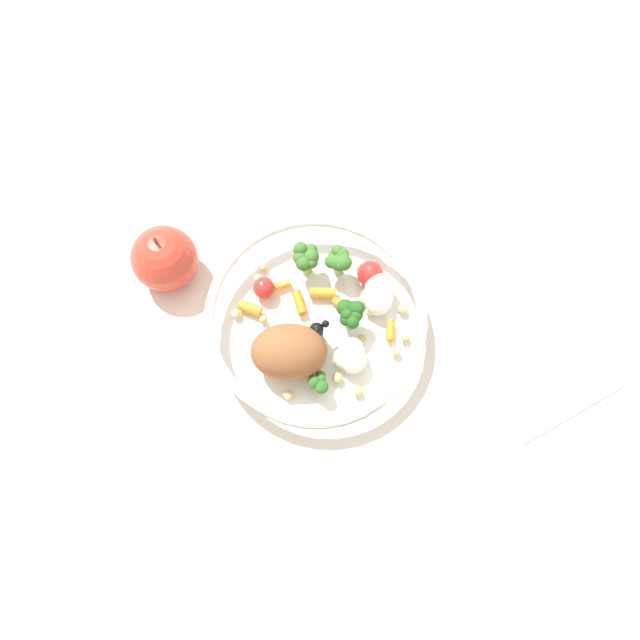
{
  "coord_description": "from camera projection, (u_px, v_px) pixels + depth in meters",
  "views": [
    {
      "loc": [
        0.02,
        0.27,
        0.71
      ],
      "look_at": [
        -0.0,
        0.01,
        0.03
      ],
      "focal_mm": 35.32,
      "sensor_mm": 36.0,
      "label": 1
    }
  ],
  "objects": [
    {
      "name": "loose_apple",
      "position": [
        165.0,
        259.0,
        0.75
      ],
      "size": [
        0.08,
        0.08,
        0.09
      ],
      "color": "#BC3828",
      "rests_on": "ground_plane"
    },
    {
      "name": "folded_napkin",
      "position": [
        546.0,
        373.0,
        0.73
      ],
      "size": [
        0.17,
        0.16,
        0.01
      ],
      "primitive_type": "cube",
      "rotation": [
        0.0,
        0.0,
        0.42
      ],
      "color": "white",
      "rests_on": "ground_plane"
    },
    {
      "name": "ground_plane",
      "position": [
        315.0,
        320.0,
        0.76
      ],
      "size": [
        2.4,
        2.4,
        0.0
      ],
      "primitive_type": "plane",
      "color": "silver"
    },
    {
      "name": "food_container",
      "position": [
        321.0,
        322.0,
        0.73
      ],
      "size": [
        0.26,
        0.26,
        0.07
      ],
      "color": "white",
      "rests_on": "ground_plane"
    }
  ]
}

